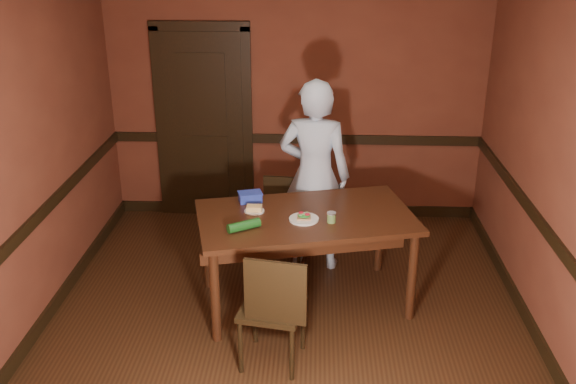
# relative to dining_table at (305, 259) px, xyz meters

# --- Properties ---
(floor) EXTENTS (4.00, 4.50, 0.01)m
(floor) POSITION_rel_dining_table_xyz_m (-0.14, -0.39, -0.42)
(floor) COLOR black
(floor) RESTS_ON ground
(wall_back) EXTENTS (4.00, 0.02, 2.70)m
(wall_back) POSITION_rel_dining_table_xyz_m (-0.14, 1.86, 0.93)
(wall_back) COLOR brown
(wall_back) RESTS_ON ground
(wall_front) EXTENTS (4.00, 0.02, 2.70)m
(wall_front) POSITION_rel_dining_table_xyz_m (-0.14, -2.64, 0.93)
(wall_front) COLOR brown
(wall_front) RESTS_ON ground
(wall_left) EXTENTS (0.02, 4.50, 2.70)m
(wall_left) POSITION_rel_dining_table_xyz_m (-2.14, -0.39, 0.93)
(wall_left) COLOR brown
(wall_left) RESTS_ON ground
(wall_right) EXTENTS (0.02, 4.50, 2.70)m
(wall_right) POSITION_rel_dining_table_xyz_m (1.86, -0.39, 0.93)
(wall_right) COLOR brown
(wall_right) RESTS_ON ground
(dado_back) EXTENTS (4.00, 0.03, 0.10)m
(dado_back) POSITION_rel_dining_table_xyz_m (-0.14, 1.84, 0.48)
(dado_back) COLOR black
(dado_back) RESTS_ON ground
(dado_left) EXTENTS (0.03, 4.50, 0.10)m
(dado_left) POSITION_rel_dining_table_xyz_m (-2.13, -0.39, 0.48)
(dado_left) COLOR black
(dado_left) RESTS_ON ground
(dado_right) EXTENTS (0.03, 4.50, 0.10)m
(dado_right) POSITION_rel_dining_table_xyz_m (1.84, -0.39, 0.48)
(dado_right) COLOR black
(dado_right) RESTS_ON ground
(baseboard_back) EXTENTS (4.00, 0.03, 0.12)m
(baseboard_back) POSITION_rel_dining_table_xyz_m (-0.14, 1.84, -0.36)
(baseboard_back) COLOR black
(baseboard_back) RESTS_ON ground
(baseboard_left) EXTENTS (0.03, 4.50, 0.12)m
(baseboard_left) POSITION_rel_dining_table_xyz_m (-2.13, -0.39, -0.36)
(baseboard_left) COLOR black
(baseboard_left) RESTS_ON ground
(baseboard_right) EXTENTS (0.03, 4.50, 0.12)m
(baseboard_right) POSITION_rel_dining_table_xyz_m (1.84, -0.39, -0.36)
(baseboard_right) COLOR black
(baseboard_right) RESTS_ON ground
(door) EXTENTS (1.05, 0.07, 2.20)m
(door) POSITION_rel_dining_table_xyz_m (-1.14, 1.82, 0.68)
(door) COLOR black
(door) RESTS_ON ground
(dining_table) EXTENTS (1.96, 1.39, 0.83)m
(dining_table) POSITION_rel_dining_table_xyz_m (0.00, 0.00, 0.00)
(dining_table) COLOR #32190C
(dining_table) RESTS_ON floor
(chair_far) EXTENTS (0.42, 0.42, 0.83)m
(chair_far) POSITION_rel_dining_table_xyz_m (-0.21, 0.70, -0.00)
(chair_far) COLOR black
(chair_far) RESTS_ON floor
(chair_near) EXTENTS (0.52, 0.52, 0.95)m
(chair_near) POSITION_rel_dining_table_xyz_m (-0.22, -0.84, 0.06)
(chair_near) COLOR black
(chair_near) RESTS_ON floor
(person) EXTENTS (0.72, 0.53, 1.82)m
(person) POSITION_rel_dining_table_xyz_m (0.07, 0.70, 0.49)
(person) COLOR silver
(person) RESTS_ON floor
(sandwich_plate) EXTENTS (0.24, 0.24, 0.06)m
(sandwich_plate) POSITION_rel_dining_table_xyz_m (-0.01, -0.10, 0.43)
(sandwich_plate) COLOR silver
(sandwich_plate) RESTS_ON dining_table
(sauce_jar) EXTENTS (0.07, 0.07, 0.09)m
(sauce_jar) POSITION_rel_dining_table_xyz_m (0.21, -0.14, 0.46)
(sauce_jar) COLOR #5B7F3E
(sauce_jar) RESTS_ON dining_table
(cheese_saucer) EXTENTS (0.17, 0.17, 0.05)m
(cheese_saucer) POSITION_rel_dining_table_xyz_m (-0.43, 0.05, 0.44)
(cheese_saucer) COLOR silver
(cheese_saucer) RESTS_ON dining_table
(food_tub) EXTENTS (0.23, 0.19, 0.08)m
(food_tub) POSITION_rel_dining_table_xyz_m (-0.49, 0.26, 0.46)
(food_tub) COLOR #2B42BF
(food_tub) RESTS_ON dining_table
(wrapped_veg) EXTENTS (0.27, 0.21, 0.08)m
(wrapped_veg) POSITION_rel_dining_table_xyz_m (-0.48, -0.31, 0.45)
(wrapped_veg) COLOR #164C18
(wrapped_veg) RESTS_ON dining_table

